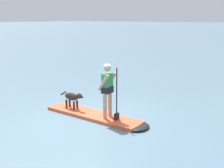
{
  "coord_description": "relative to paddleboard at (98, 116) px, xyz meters",
  "views": [
    {
      "loc": [
        5.89,
        -6.49,
        3.12
      ],
      "look_at": [
        0.0,
        1.0,
        0.9
      ],
      "focal_mm": 45.57,
      "sensor_mm": 36.0,
      "label": 1
    }
  ],
  "objects": [
    {
      "name": "ground_plane",
      "position": [
        -0.23,
        -0.01,
        -0.05
      ],
      "size": [
        400.0,
        400.0,
        0.0
      ],
      "primitive_type": "plane",
      "color": "slate"
    },
    {
      "name": "paddleboard",
      "position": [
        0.0,
        0.0,
        0.0
      ],
      "size": [
        3.77,
        0.9,
        0.1
      ],
      "color": "#E55933",
      "rests_on": "ground_plane"
    },
    {
      "name": "person_paddler",
      "position": [
        0.38,
        0.01,
        1.02
      ],
      "size": [
        0.61,
        0.48,
        1.68
      ],
      "color": "tan",
      "rests_on": "paddleboard"
    },
    {
      "name": "dog",
      "position": [
        -1.12,
        -0.04,
        0.45
      ],
      "size": [
        1.06,
        0.24,
        0.58
      ],
      "color": "#2D231E",
      "rests_on": "paddleboard"
    }
  ]
}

